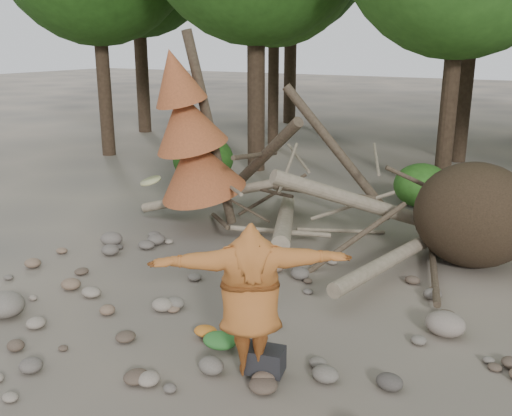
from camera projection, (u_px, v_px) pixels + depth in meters
The scene contains 12 objects.
ground at pixel (233, 327), 8.47m from camera, with size 120.00×120.00×0.00m, color #514C44.
deadfall_pile at pixel (441, 213), 10.78m from camera, with size 8.55×5.24×3.30m.
dead_conifer at pixel (191, 137), 12.16m from camera, with size 2.06×2.16×4.35m.
bush_left at pixel (203, 159), 16.88m from camera, with size 1.80×1.80×1.44m, color #235215.
bush_mid at pixel (422, 185), 14.44m from camera, with size 1.40×1.40×1.12m, color #2E681E.
frisbee_thrower at pixel (250, 299), 6.96m from camera, with size 2.84×1.90×2.35m.
backpack at pixel (264, 364), 7.21m from camera, with size 0.49×0.33×0.33m, color black.
cloth_green at pixel (220, 344), 7.84m from camera, with size 0.49×0.41×0.18m, color #2D6C2B.
cloth_orange at pixel (206, 334), 8.14m from camera, with size 0.35×0.29×0.13m, color #BC6A20.
boulder_front_left at pixel (5, 304), 8.77m from camera, with size 0.64×0.57×0.38m, color slate.
boulder_mid_right at pixel (445, 324), 8.21m from camera, with size 0.57×0.52×0.34m, color gray.
boulder_mid_left at pixel (112, 239), 11.82m from camera, with size 0.47×0.42×0.28m, color #696159.
Camera 1 is at (4.07, -6.46, 4.11)m, focal length 40.00 mm.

